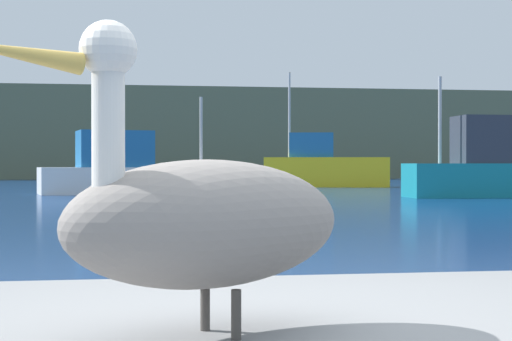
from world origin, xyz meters
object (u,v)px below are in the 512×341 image
Objects in this scene: fishing_boat_yellow at (323,167)px; fishing_boat_white at (135,171)px; pelican at (202,217)px; fishing_boat_teal at (485,168)px.

fishing_boat_yellow reaches higher than fishing_boat_white.
fishing_boat_white is at bearing -117.63° from pelican.
fishing_boat_white reaches higher than pelican.
fishing_boat_yellow is at bearing -132.02° from pelican.
fishing_boat_white is (-9.44, -7.77, -0.13)m from fishing_boat_yellow.
pelican is at bearing -100.80° from fishing_boat_white.
pelican is 26.59m from fishing_boat_teal.
fishing_boat_white is (-0.23, 29.33, -0.10)m from pelican.
fishing_boat_teal is (12.02, -5.49, 0.14)m from fishing_boat_white.
fishing_boat_teal is at bearing -35.81° from fishing_boat_white.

